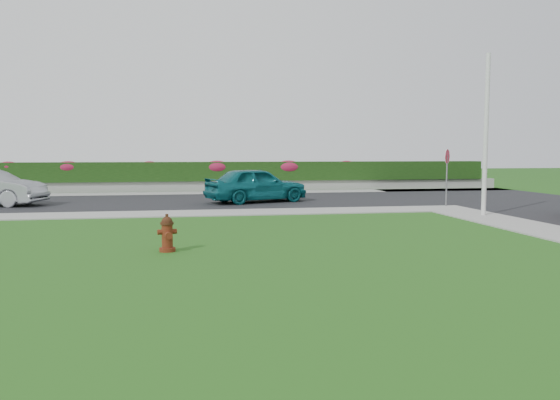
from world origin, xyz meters
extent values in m
plane|color=black|center=(0.00, 0.00, 0.00)|extent=(120.00, 120.00, 0.00)
cube|color=black|center=(-5.00, 14.00, 0.02)|extent=(26.00, 8.00, 0.04)
cube|color=gray|center=(-6.00, 9.00, 0.02)|extent=(24.00, 2.00, 0.04)
cube|color=gray|center=(7.00, 9.00, 0.02)|extent=(2.00, 2.00, 0.04)
cube|color=gray|center=(-1.00, 19.00, 0.02)|extent=(34.00, 2.00, 0.04)
cube|color=gray|center=(-1.00, 20.50, 0.30)|extent=(34.00, 0.40, 0.60)
cube|color=black|center=(-1.00, 20.60, 1.15)|extent=(32.00, 0.90, 1.10)
cylinder|color=#4A190B|center=(-3.56, 1.37, 0.04)|extent=(0.37, 0.37, 0.09)
cylinder|color=#4A190B|center=(-3.56, 1.37, 0.37)|extent=(0.25, 0.25, 0.56)
cylinder|color=black|center=(-3.56, 1.37, 0.65)|extent=(0.30, 0.30, 0.05)
sphere|color=black|center=(-3.56, 1.37, 0.68)|extent=(0.25, 0.25, 0.25)
cylinder|color=black|center=(-3.56, 1.37, 0.82)|extent=(0.08, 0.08, 0.08)
cylinder|color=#4A190B|center=(-3.72, 1.34, 0.45)|extent=(0.13, 0.14, 0.12)
cylinder|color=#4A190B|center=(-3.40, 1.41, 0.45)|extent=(0.13, 0.14, 0.12)
cylinder|color=#4A190B|center=(-3.52, 1.22, 0.39)|extent=(0.19, 0.16, 0.16)
imported|color=#0D5E64|center=(-0.04, 12.87, 0.82)|extent=(4.90, 3.27, 1.55)
cylinder|color=silver|center=(7.24, 6.52, 2.83)|extent=(0.16, 0.16, 5.66)
cylinder|color=slate|center=(7.45, 9.76, 1.06)|extent=(0.06, 0.06, 2.13)
cylinder|color=#B80C28|center=(7.45, 9.76, 2.08)|extent=(0.45, 0.47, 0.62)
cylinder|color=white|center=(7.45, 9.76, 2.08)|extent=(0.46, 0.49, 0.66)
ellipsoid|color=#AD1D3D|center=(-12.58, 20.50, 1.48)|extent=(1.12, 0.72, 0.56)
ellipsoid|color=#AD1D3D|center=(-9.50, 20.50, 1.44)|extent=(1.31, 0.84, 0.66)
ellipsoid|color=#AD1D3D|center=(-5.13, 20.50, 1.50)|extent=(1.02, 0.65, 0.51)
ellipsoid|color=#AD1D3D|center=(-1.34, 20.50, 1.41)|extent=(1.46, 0.94, 0.73)
ellipsoid|color=#AD1D3D|center=(2.85, 20.50, 1.40)|extent=(1.51, 0.97, 0.75)
ellipsoid|color=#AD1D3D|center=(6.41, 20.50, 1.50)|extent=(1.02, 0.66, 0.51)
camera|label=1|loc=(-3.13, -11.13, 2.25)|focal=35.00mm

